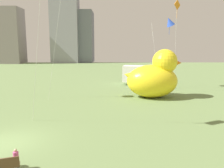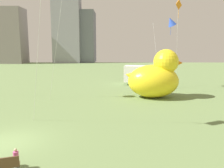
{
  "view_description": "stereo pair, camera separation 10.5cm",
  "coord_description": "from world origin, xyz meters",
  "px_view_note": "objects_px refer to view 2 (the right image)",
  "views": [
    {
      "loc": [
        6.3,
        -12.96,
        5.72
      ],
      "look_at": [
        6.25,
        4.58,
        2.84
      ],
      "focal_mm": 36.95,
      "sensor_mm": 36.0,
      "label": 1
    },
    {
      "loc": [
        6.4,
        -12.96,
        5.72
      ],
      "look_at": [
        6.25,
        4.58,
        2.84
      ],
      "focal_mm": 36.95,
      "sensor_mm": 36.0,
      "label": 2
    }
  ],
  "objects_px": {
    "box_truck": "(143,75)",
    "kite_orange": "(179,9)",
    "giant_inflatable_duck": "(155,77)",
    "kite_blue": "(171,22)",
    "person_child": "(16,158)"
  },
  "relations": [
    {
      "from": "box_truck",
      "to": "kite_blue",
      "type": "height_order",
      "value": "kite_blue"
    },
    {
      "from": "kite_blue",
      "to": "person_child",
      "type": "bearing_deg",
      "value": -119.28
    },
    {
      "from": "kite_blue",
      "to": "giant_inflatable_duck",
      "type": "bearing_deg",
      "value": -115.86
    },
    {
      "from": "box_truck",
      "to": "kite_blue",
      "type": "distance_m",
      "value": 8.6
    },
    {
      "from": "person_child",
      "to": "box_truck",
      "type": "height_order",
      "value": "box_truck"
    },
    {
      "from": "giant_inflatable_duck",
      "to": "kite_orange",
      "type": "distance_m",
      "value": 10.52
    },
    {
      "from": "box_truck",
      "to": "person_child",
      "type": "bearing_deg",
      "value": -110.08
    },
    {
      "from": "person_child",
      "to": "box_truck",
      "type": "xyz_separation_m",
      "value": [
        8.84,
        24.2,
        0.87
      ]
    },
    {
      "from": "giant_inflatable_duck",
      "to": "box_truck",
      "type": "bearing_deg",
      "value": 92.48
    },
    {
      "from": "kite_orange",
      "to": "kite_blue",
      "type": "xyz_separation_m",
      "value": [
        -0.73,
        0.75,
        -1.58
      ]
    },
    {
      "from": "box_truck",
      "to": "giant_inflatable_duck",
      "type": "bearing_deg",
      "value": -87.52
    },
    {
      "from": "person_child",
      "to": "box_truck",
      "type": "distance_m",
      "value": 25.78
    },
    {
      "from": "person_child",
      "to": "box_truck",
      "type": "relative_size",
      "value": 0.17
    },
    {
      "from": "box_truck",
      "to": "kite_orange",
      "type": "height_order",
      "value": "kite_orange"
    },
    {
      "from": "giant_inflatable_duck",
      "to": "box_truck",
      "type": "relative_size",
      "value": 1.09
    }
  ]
}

